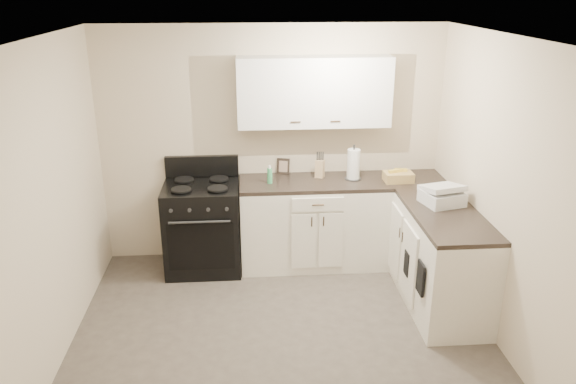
{
  "coord_description": "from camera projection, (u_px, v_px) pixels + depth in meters",
  "views": [
    {
      "loc": [
        -0.27,
        -3.96,
        2.87
      ],
      "look_at": [
        0.1,
        0.85,
        1.07
      ],
      "focal_mm": 35.0,
      "sensor_mm": 36.0,
      "label": 1
    }
  ],
  "objects": [
    {
      "name": "wall_right",
      "position": [
        511.0,
        202.0,
        4.41
      ],
      "size": [
        0.0,
        3.6,
        3.6
      ],
      "primitive_type": "plane",
      "rotation": [
        1.57,
        0.0,
        -1.57
      ],
      "color": "beige",
      "rests_on": "ground"
    },
    {
      "name": "soap_bottle",
      "position": [
        270.0,
        176.0,
        5.73
      ],
      "size": [
        0.06,
        0.06,
        0.16
      ],
      "primitive_type": "cylinder",
      "rotation": [
        0.0,
        0.0,
        0.1
      ],
      "color": "#41A966",
      "rests_on": "countertop_back"
    },
    {
      "name": "base_cabinets_right",
      "position": [
        431.0,
        248.0,
        5.46
      ],
      "size": [
        0.6,
        1.9,
        0.9
      ],
      "primitive_type": "cube",
      "color": "white",
      "rests_on": "floor"
    },
    {
      "name": "countertop_right",
      "position": [
        436.0,
        203.0,
        5.3
      ],
      "size": [
        0.6,
        1.9,
        0.04
      ],
      "primitive_type": "cube",
      "color": "black",
      "rests_on": "base_cabinets_right"
    },
    {
      "name": "wall_back",
      "position": [
        272.0,
        145.0,
        5.96
      ],
      "size": [
        3.6,
        0.0,
        3.6
      ],
      "primitive_type": "plane",
      "rotation": [
        1.57,
        0.0,
        0.0
      ],
      "color": "beige",
      "rests_on": "ground"
    },
    {
      "name": "ceiling",
      "position": [
        283.0,
        40.0,
        3.84
      ],
      "size": [
        3.6,
        3.6,
        0.0
      ],
      "primitive_type": "plane",
      "color": "white",
      "rests_on": "wall_back"
    },
    {
      "name": "oven_mitt_far",
      "position": [
        407.0,
        264.0,
        5.17
      ],
      "size": [
        0.02,
        0.13,
        0.23
      ],
      "primitive_type": "cube",
      "color": "black",
      "rests_on": "base_cabinets_right"
    },
    {
      "name": "knife_block",
      "position": [
        320.0,
        169.0,
        5.9
      ],
      "size": [
        0.11,
        0.11,
        0.19
      ],
      "primitive_type": "cube",
      "rotation": [
        0.0,
        0.0,
        -0.43
      ],
      "color": "tan",
      "rests_on": "countertop_back"
    },
    {
      "name": "stove",
      "position": [
        203.0,
        228.0,
        5.88
      ],
      "size": [
        0.77,
        0.66,
        0.94
      ],
      "primitive_type": "cube",
      "color": "black",
      "rests_on": "floor"
    },
    {
      "name": "wall_left",
      "position": [
        41.0,
        216.0,
        4.15
      ],
      "size": [
        0.0,
        3.6,
        3.6
      ],
      "primitive_type": "plane",
      "rotation": [
        1.57,
        0.0,
        1.57
      ],
      "color": "beige",
      "rests_on": "ground"
    },
    {
      "name": "upper_cabinets",
      "position": [
        314.0,
        92.0,
        5.65
      ],
      "size": [
        1.55,
        0.3,
        0.7
      ],
      "primitive_type": "cube",
      "color": "white",
      "rests_on": "wall_back"
    },
    {
      "name": "base_cabinets_back",
      "position": [
        314.0,
        224.0,
        5.99
      ],
      "size": [
        1.55,
        0.6,
        0.9
      ],
      "primitive_type": "cube",
      "color": "white",
      "rests_on": "floor"
    },
    {
      "name": "picture_frame",
      "position": [
        283.0,
        166.0,
        6.01
      ],
      "size": [
        0.14,
        0.08,
        0.17
      ],
      "primitive_type": "cube",
      "rotation": [
        -0.14,
        0.0,
        -0.3
      ],
      "color": "black",
      "rests_on": "countertop_back"
    },
    {
      "name": "wall_front",
      "position": [
        310.0,
        355.0,
        2.6
      ],
      "size": [
        3.6,
        0.0,
        3.6
      ],
      "primitive_type": "plane",
      "rotation": [
        -1.57,
        0.0,
        0.0
      ],
      "color": "beige",
      "rests_on": "ground"
    },
    {
      "name": "wicker_basket",
      "position": [
        398.0,
        177.0,
        5.79
      ],
      "size": [
        0.3,
        0.2,
        0.1
      ],
      "primitive_type": "cube",
      "rotation": [
        0.0,
        0.0,
        0.03
      ],
      "color": "tan",
      "rests_on": "countertop_right"
    },
    {
      "name": "countertop_back",
      "position": [
        314.0,
        183.0,
        5.83
      ],
      "size": [
        1.55,
        0.6,
        0.04
      ],
      "primitive_type": "cube",
      "color": "black",
      "rests_on": "base_cabinets_back"
    },
    {
      "name": "oven_mitt_near",
      "position": [
        421.0,
        278.0,
        4.76
      ],
      "size": [
        0.02,
        0.16,
        0.29
      ],
      "primitive_type": "cube",
      "color": "black",
      "rests_on": "base_cabinets_right"
    },
    {
      "name": "countertop_grill",
      "position": [
        442.0,
        198.0,
        5.2
      ],
      "size": [
        0.41,
        0.39,
        0.12
      ],
      "primitive_type": "cube",
      "rotation": [
        0.0,
        0.0,
        0.26
      ],
      "color": "silver",
      "rests_on": "countertop_right"
    },
    {
      "name": "paper_towel",
      "position": [
        353.0,
        164.0,
        5.82
      ],
      "size": [
        0.14,
        0.14,
        0.32
      ],
      "primitive_type": "cylinder",
      "rotation": [
        0.0,
        0.0,
        0.04
      ],
      "color": "white",
      "rests_on": "countertop_back"
    },
    {
      "name": "glass_jar",
      "position": [
        436.0,
        199.0,
        5.15
      ],
      "size": [
        0.1,
        0.1,
        0.13
      ],
      "primitive_type": "cylinder",
      "rotation": [
        0.0,
        0.0,
        -0.43
      ],
      "color": "silver",
      "rests_on": "countertop_right"
    },
    {
      "name": "floor",
      "position": [
        284.0,
        346.0,
        4.72
      ],
      "size": [
        3.6,
        3.6,
        0.0
      ],
      "primitive_type": "plane",
      "color": "#473F38",
      "rests_on": "ground"
    }
  ]
}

